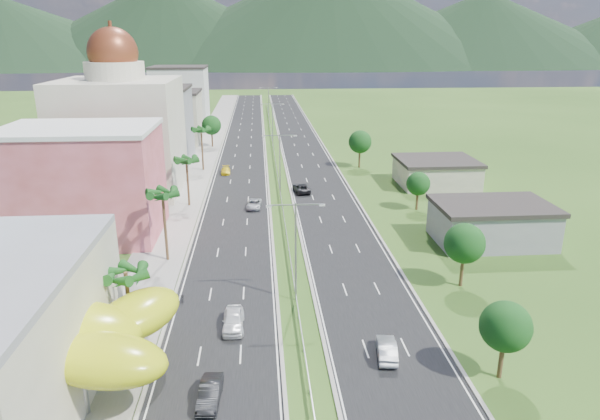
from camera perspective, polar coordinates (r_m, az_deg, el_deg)
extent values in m
plane|color=#2D5119|center=(49.95, 0.38, -14.89)|extent=(500.00, 500.00, 0.00)
cube|color=black|center=(134.58, -6.06, 6.35)|extent=(11.00, 260.00, 0.04)
cube|color=black|center=(134.97, 0.36, 6.48)|extent=(11.00, 260.00, 0.04)
cube|color=gray|center=(135.18, -10.11, 6.24)|extent=(7.00, 260.00, 0.12)
cube|color=gray|center=(116.86, -2.59, 4.93)|extent=(0.08, 216.00, 0.28)
cube|color=gray|center=(217.44, -3.53, 10.97)|extent=(0.10, 0.12, 0.70)
cylinder|color=gray|center=(56.22, -0.46, -4.60)|extent=(0.20, 0.20, 11.00)
cube|color=gray|center=(54.32, -1.99, 0.52)|extent=(2.88, 0.12, 0.12)
cube|color=gray|center=(54.51, 1.03, 0.59)|extent=(2.88, 0.12, 0.12)
cube|color=silver|center=(54.32, -3.34, 0.39)|extent=(0.60, 0.25, 0.18)
cube|color=silver|center=(54.67, 2.37, 0.53)|extent=(0.60, 0.25, 0.18)
cylinder|color=gray|center=(94.34, -2.16, 4.79)|extent=(0.20, 0.20, 11.00)
cube|color=gray|center=(93.22, -3.09, 7.94)|extent=(2.88, 0.12, 0.12)
cube|color=gray|center=(93.33, -1.31, 7.98)|extent=(2.88, 0.12, 0.12)
cube|color=silver|center=(93.22, -3.89, 7.86)|extent=(0.60, 0.25, 0.18)
cube|color=silver|center=(93.43, -0.52, 7.93)|extent=(0.60, 0.25, 0.18)
cylinder|color=gray|center=(138.50, -2.95, 9.06)|extent=(0.20, 0.20, 11.00)
cube|color=gray|center=(137.74, -3.59, 11.23)|extent=(2.88, 0.12, 0.12)
cube|color=gray|center=(137.82, -2.37, 11.25)|extent=(2.88, 0.12, 0.12)
cube|color=silver|center=(137.74, -4.14, 11.17)|extent=(0.60, 0.25, 0.18)
cube|color=silver|center=(137.88, -1.83, 11.22)|extent=(0.60, 0.25, 0.18)
cylinder|color=gray|center=(183.07, -3.36, 11.26)|extent=(0.20, 0.20, 11.00)
cube|color=gray|center=(182.50, -3.85, 12.90)|extent=(2.88, 0.12, 0.12)
cube|color=gray|center=(182.55, -2.93, 12.92)|extent=(2.88, 0.12, 0.12)
cube|color=silver|center=(182.50, -4.26, 12.86)|extent=(0.60, 0.25, 0.18)
cube|color=silver|center=(182.60, -2.51, 12.90)|extent=(0.60, 0.25, 0.18)
cylinder|color=gray|center=(51.30, -28.06, -13.67)|extent=(0.50, 0.50, 4.00)
cylinder|color=gray|center=(44.97, -22.02, -17.48)|extent=(0.50, 0.50, 4.00)
cylinder|color=gray|center=(48.42, -17.96, -14.24)|extent=(0.50, 0.50, 4.00)
cube|color=#B54A4A|center=(80.15, -22.06, 2.53)|extent=(20.00, 15.00, 15.00)
cube|color=beige|center=(101.25, -18.49, 7.39)|extent=(20.00, 20.00, 20.00)
cylinder|color=beige|center=(99.95, -19.16, 13.87)|extent=(10.00, 10.00, 3.00)
sphere|color=brown|center=(99.82, -19.35, 15.58)|extent=(8.40, 8.40, 8.40)
cube|color=gray|center=(125.46, -15.33, 8.66)|extent=(16.00, 15.00, 16.00)
cube|color=#A6A089|center=(147.11, -13.75, 9.50)|extent=(16.00, 15.00, 13.00)
cube|color=silver|center=(169.37, -12.62, 11.50)|extent=(16.00, 15.00, 18.00)
cube|color=gray|center=(77.85, 19.75, -1.50)|extent=(15.00, 10.00, 5.00)
cube|color=#A6A089|center=(105.41, 14.30, 3.81)|extent=(14.00, 12.00, 4.40)
cylinder|color=#47301C|center=(51.04, -17.71, -10.18)|extent=(0.36, 0.36, 7.50)
cylinder|color=#47301C|center=(68.71, -14.19, -1.76)|extent=(0.36, 0.36, 9.00)
cylinder|color=#47301C|center=(90.58, -11.87, 2.87)|extent=(0.36, 0.36, 8.00)
cylinder|color=#47301C|center=(114.67, -10.39, 6.33)|extent=(0.36, 0.36, 8.80)
cylinder|color=#47301C|center=(139.48, -9.36, 7.64)|extent=(0.40, 0.40, 4.90)
sphere|color=#164817|center=(138.95, -9.43, 8.92)|extent=(4.90, 4.90, 4.90)
cylinder|color=#47301C|center=(48.61, 20.72, -14.29)|extent=(0.40, 0.40, 4.20)
sphere|color=#164817|center=(47.27, 21.08, -11.51)|extent=(4.20, 4.20, 4.20)
cylinder|color=#47301C|center=(63.39, 16.91, -5.88)|extent=(0.40, 0.40, 4.55)
sphere|color=#164817|center=(62.30, 17.15, -3.42)|extent=(4.55, 4.55, 4.55)
cylinder|color=#47301C|center=(89.30, 12.39, 1.23)|extent=(0.40, 0.40, 3.85)
sphere|color=#164817|center=(88.63, 12.50, 2.76)|extent=(3.85, 3.85, 3.85)
cylinder|color=#47301C|center=(116.47, 6.37, 5.72)|extent=(0.40, 0.40, 4.90)
sphere|color=#164817|center=(115.84, 6.42, 7.24)|extent=(4.90, 4.90, 4.90)
imported|color=white|center=(53.39, -7.12, -11.56)|extent=(2.03, 5.04, 1.72)
imported|color=black|center=(44.40, -9.58, -18.67)|extent=(1.91, 4.70, 1.52)
imported|color=#A8ABB0|center=(88.57, -4.91, 0.64)|extent=(2.75, 5.08, 1.35)
imported|color=yellow|center=(111.73, -7.93, 4.20)|extent=(1.98, 4.52, 1.29)
imported|color=#B0B3B8|center=(49.46, 9.24, -14.41)|extent=(2.27, 4.82, 1.53)
imported|color=black|center=(97.22, 0.16, 2.35)|extent=(3.19, 5.78, 1.53)
imported|color=black|center=(59.42, -12.41, -8.95)|extent=(0.79, 1.80, 1.11)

